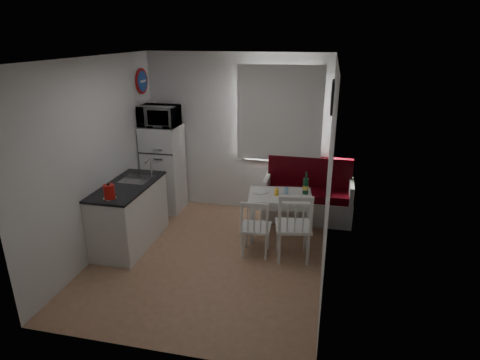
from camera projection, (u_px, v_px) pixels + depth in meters
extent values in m
cube|color=#AA7A5A|center=(209.00, 257.00, 5.45)|extent=(3.00, 3.50, 0.02)
cube|color=white|center=(203.00, 58.00, 4.55)|extent=(3.00, 3.50, 0.02)
cube|color=white|center=(237.00, 134.00, 6.60)|extent=(3.00, 0.02, 2.60)
cube|color=white|center=(146.00, 230.00, 3.39)|extent=(3.00, 0.02, 2.60)
cube|color=white|center=(97.00, 159.00, 5.30)|extent=(0.02, 3.50, 2.60)
cube|color=white|center=(329.00, 175.00, 4.70)|extent=(0.02, 3.50, 2.60)
cube|color=white|center=(280.00, 117.00, 6.32)|extent=(1.22, 0.06, 1.47)
cube|color=white|center=(279.00, 114.00, 6.24)|extent=(1.35, 0.02, 1.50)
cube|color=white|center=(130.00, 216.00, 5.68)|extent=(0.60, 1.30, 0.86)
cube|color=black|center=(127.00, 186.00, 5.52)|extent=(0.62, 1.32, 0.03)
cube|color=#99999E|center=(136.00, 182.00, 5.76)|extent=(0.40, 0.40, 0.10)
cylinder|color=silver|center=(151.00, 167.00, 5.83)|extent=(0.02, 0.02, 0.26)
cylinder|color=#1A4AA1|center=(142.00, 81.00, 6.33)|extent=(0.03, 0.40, 0.40)
cube|color=black|center=(332.00, 97.00, 5.45)|extent=(0.04, 0.52, 0.42)
cube|color=white|center=(307.00, 208.00, 6.49)|extent=(1.41, 0.54, 0.39)
cube|color=#4F050D|center=(308.00, 194.00, 6.40)|extent=(1.34, 0.50, 0.13)
cube|color=#4F050D|center=(310.00, 172.00, 6.48)|extent=(1.34, 0.11, 0.50)
cube|color=white|center=(280.00, 196.00, 5.79)|extent=(0.98, 0.74, 0.04)
cube|color=white|center=(280.00, 200.00, 5.81)|extent=(0.88, 0.64, 0.11)
cylinder|color=white|center=(279.00, 217.00, 5.91)|extent=(0.05, 0.05, 0.64)
cube|color=white|center=(256.00, 228.00, 5.41)|extent=(0.40, 0.39, 0.04)
cube|color=white|center=(254.00, 218.00, 5.18)|extent=(0.37, 0.05, 0.41)
cube|color=white|center=(293.00, 226.00, 5.28)|extent=(0.53, 0.51, 0.04)
cube|color=white|center=(293.00, 215.00, 5.01)|extent=(0.44, 0.12, 0.48)
cube|color=white|center=(164.00, 169.00, 6.72)|extent=(0.58, 0.58, 1.46)
imported|color=white|center=(159.00, 116.00, 6.36)|extent=(0.60, 0.41, 0.33)
cylinder|color=red|center=(109.00, 192.00, 4.98)|extent=(0.16, 0.16, 0.22)
cylinder|color=yellow|center=(276.00, 192.00, 5.73)|extent=(0.06, 0.06, 0.10)
cylinder|color=#8ABFEB|center=(286.00, 191.00, 5.80)|extent=(0.06, 0.06, 0.09)
cylinder|color=white|center=(260.00, 192.00, 5.86)|extent=(0.22, 0.22, 0.02)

